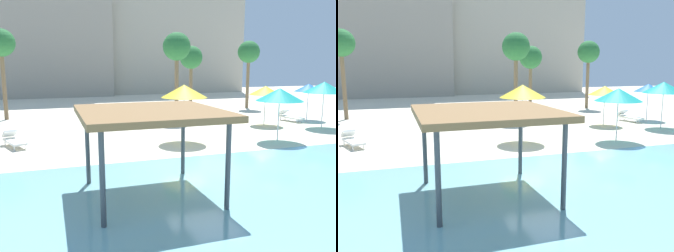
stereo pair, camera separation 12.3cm
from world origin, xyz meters
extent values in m
plane|color=beige|center=(0.00, 0.00, 0.00)|extent=(80.00, 80.00, 0.00)
cube|color=#7AB7C1|center=(0.00, -5.25, 0.02)|extent=(44.00, 13.50, 0.04)
cylinder|color=#42474C|center=(-4.41, -0.54, 1.20)|extent=(0.14, 0.14, 2.41)
cylinder|color=#42474C|center=(-1.14, -0.54, 1.20)|extent=(0.14, 0.14, 2.41)
cylinder|color=#42474C|center=(-4.41, -3.81, 1.20)|extent=(0.14, 0.14, 2.41)
cylinder|color=#42474C|center=(-1.14, -3.81, 1.20)|extent=(0.14, 0.14, 2.41)
cube|color=olive|center=(-2.78, -2.17, 2.50)|extent=(3.97, 3.97, 0.18)
cylinder|color=silver|center=(10.31, 5.42, 1.07)|extent=(0.06, 0.06, 2.13)
cone|color=teal|center=(10.31, 5.42, 2.47)|extent=(2.44, 2.44, 0.67)
cylinder|color=silver|center=(5.42, 3.07, 1.02)|extent=(0.06, 0.06, 2.04)
cone|color=teal|center=(5.42, 3.07, 2.36)|extent=(2.34, 2.34, 0.64)
cylinder|color=silver|center=(11.59, 8.27, 0.98)|extent=(0.06, 0.06, 1.97)
cone|color=blue|center=(11.59, 8.27, 2.24)|extent=(1.95, 1.95, 0.54)
cylinder|color=silver|center=(0.85, 4.48, 1.11)|extent=(0.06, 0.06, 2.23)
cone|color=yellow|center=(0.85, 4.48, 2.54)|extent=(2.29, 2.29, 0.63)
cylinder|color=silver|center=(7.56, 7.45, 0.96)|extent=(0.06, 0.06, 1.93)
cone|color=yellow|center=(7.56, 7.45, 2.21)|extent=(2.05, 2.05, 0.56)
cylinder|color=white|center=(10.43, 7.32, 0.11)|extent=(0.05, 0.05, 0.22)
cylinder|color=white|center=(9.96, 7.23, 0.11)|extent=(0.05, 0.05, 0.22)
cylinder|color=white|center=(10.18, 8.74, 0.11)|extent=(0.05, 0.05, 0.22)
cylinder|color=white|center=(9.71, 8.65, 0.11)|extent=(0.05, 0.05, 0.22)
cube|color=white|center=(10.07, 7.99, 0.27)|extent=(0.91, 1.88, 0.10)
cube|color=white|center=(9.94, 8.72, 0.55)|extent=(0.68, 0.61, 0.40)
cylinder|color=white|center=(-6.66, 5.24, 0.11)|extent=(0.05, 0.05, 0.22)
cylinder|color=white|center=(-7.11, 5.07, 0.11)|extent=(0.05, 0.05, 0.22)
cylinder|color=white|center=(-7.18, 6.58, 0.11)|extent=(0.05, 0.05, 0.22)
cylinder|color=white|center=(-7.63, 6.41, 0.11)|extent=(0.05, 0.05, 0.22)
cube|color=white|center=(-7.15, 5.83, 0.27)|extent=(1.21, 1.89, 0.10)
cube|color=white|center=(-7.42, 6.52, 0.55)|extent=(0.74, 0.69, 0.40)
cylinder|color=brown|center=(11.13, 15.47, 2.27)|extent=(0.28, 0.28, 4.54)
sphere|color=#286B33|center=(11.13, 15.47, 4.89)|extent=(1.90, 1.90, 1.90)
cylinder|color=brown|center=(2.86, 11.08, 2.34)|extent=(0.28, 0.28, 4.67)
sphere|color=#286B33|center=(2.86, 11.08, 5.02)|extent=(1.90, 1.90, 1.90)
cylinder|color=brown|center=(5.86, 15.78, 2.03)|extent=(0.28, 0.28, 4.05)
sphere|color=#286B33|center=(5.86, 15.78, 4.40)|extent=(1.90, 1.90, 1.90)
cylinder|color=brown|center=(-8.42, 15.03, 2.47)|extent=(0.28, 0.28, 4.94)
sphere|color=#286B33|center=(-8.42, 15.03, 5.29)|extent=(1.90, 1.90, 1.90)
cube|color=#9E9384|center=(-6.51, 35.25, 10.97)|extent=(16.94, 9.64, 21.94)
cube|color=#B2A893|center=(10.77, 36.43, 9.08)|extent=(19.01, 9.23, 18.16)
camera|label=1|loc=(-5.47, -11.69, 3.87)|focal=37.49mm
camera|label=2|loc=(-5.35, -11.73, 3.87)|focal=37.49mm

